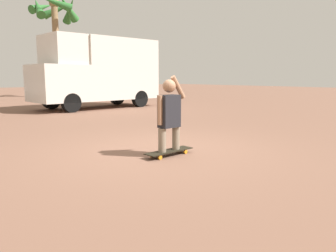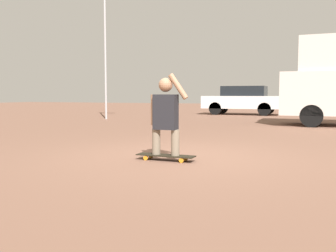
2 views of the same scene
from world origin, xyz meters
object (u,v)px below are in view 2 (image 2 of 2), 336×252
at_px(skateboard, 166,156).
at_px(parked_car_white, 243,100).
at_px(flagpole, 107,30).
at_px(person_skateboarder, 166,113).

bearing_deg(skateboard, parked_car_white, 96.16).
relative_size(skateboard, flagpole, 0.14).
bearing_deg(person_skateboarder, skateboard, 0.00).
bearing_deg(person_skateboarder, flagpole, 126.26).
bearing_deg(person_skateboarder, parked_car_white, 96.16).
distance_m(skateboard, person_skateboarder, 0.72).
distance_m(parked_car_white, flagpole, 8.54).
xyz_separation_m(person_skateboarder, flagpole, (-6.53, 8.91, 3.16)).
height_order(person_skateboarder, parked_car_white, parked_car_white).
xyz_separation_m(skateboard, person_skateboarder, (-0.00, -0.00, 0.72)).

